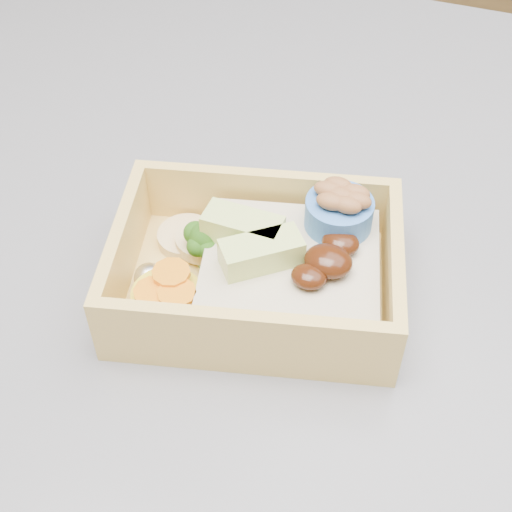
% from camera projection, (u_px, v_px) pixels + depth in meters
% --- Properties ---
extents(bento_box, '(0.18, 0.15, 0.06)m').
position_uv_depth(bento_box, '(265.00, 267.00, 0.40)').
color(bento_box, '#DDB55B').
rests_on(bento_box, island).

